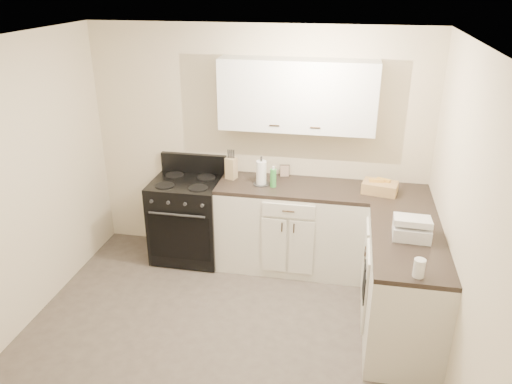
% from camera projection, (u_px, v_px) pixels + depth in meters
% --- Properties ---
extents(floor, '(3.60, 3.60, 0.00)m').
position_uv_depth(floor, '(218.00, 352.00, 4.22)').
color(floor, '#473F38').
rests_on(floor, ground).
extents(ceiling, '(3.60, 3.60, 0.00)m').
position_uv_depth(ceiling, '(206.00, 47.00, 3.22)').
color(ceiling, white).
rests_on(ceiling, wall_back).
extents(wall_back, '(3.60, 0.00, 3.60)m').
position_uv_depth(wall_back, '(258.00, 145.00, 5.34)').
color(wall_back, beige).
rests_on(wall_back, ground).
extents(wall_right, '(0.00, 3.60, 3.60)m').
position_uv_depth(wall_right, '(467.00, 242.00, 3.41)').
color(wall_right, beige).
rests_on(wall_right, ground).
extents(base_cabinets_back, '(1.55, 0.60, 0.90)m').
position_uv_depth(base_cabinets_back, '(291.00, 228.00, 5.31)').
color(base_cabinets_back, beige).
rests_on(base_cabinets_back, floor).
extents(base_cabinets_right, '(0.60, 1.90, 0.90)m').
position_uv_depth(base_cabinets_right, '(400.00, 271.00, 4.54)').
color(base_cabinets_right, beige).
rests_on(base_cabinets_right, floor).
extents(countertop_back, '(1.55, 0.60, 0.04)m').
position_uv_depth(countertop_back, '(293.00, 187.00, 5.13)').
color(countertop_back, black).
rests_on(countertop_back, base_cabinets_back).
extents(countertop_right, '(0.60, 1.90, 0.04)m').
position_uv_depth(countertop_right, '(406.00, 225.00, 4.35)').
color(countertop_right, black).
rests_on(countertop_right, base_cabinets_right).
extents(upper_cabinets, '(1.55, 0.30, 0.70)m').
position_uv_depth(upper_cabinets, '(297.00, 95.00, 4.89)').
color(upper_cabinets, white).
rests_on(upper_cabinets, wall_back).
extents(stove, '(0.74, 0.63, 0.90)m').
position_uv_depth(stove, '(188.00, 219.00, 5.48)').
color(stove, black).
rests_on(stove, floor).
extents(knife_block, '(0.13, 0.12, 0.23)m').
position_uv_depth(knife_block, '(231.00, 168.00, 5.26)').
color(knife_block, tan).
rests_on(knife_block, countertop_back).
extents(paper_towel, '(0.13, 0.13, 0.25)m').
position_uv_depth(paper_towel, '(261.00, 173.00, 5.10)').
color(paper_towel, white).
rests_on(paper_towel, countertop_back).
extents(soap_bottle, '(0.08, 0.08, 0.19)m').
position_uv_depth(soap_bottle, '(273.00, 178.00, 5.06)').
color(soap_bottle, green).
rests_on(soap_bottle, countertop_back).
extents(picture_frame, '(0.11, 0.05, 0.13)m').
position_uv_depth(picture_frame, '(285.00, 171.00, 5.33)').
color(picture_frame, black).
rests_on(picture_frame, countertop_back).
extents(wicker_basket, '(0.37, 0.28, 0.11)m').
position_uv_depth(wicker_basket, '(380.00, 187.00, 4.93)').
color(wicker_basket, tan).
rests_on(wicker_basket, countertop_right).
extents(countertop_grill, '(0.31, 0.29, 0.11)m').
position_uv_depth(countertop_grill, '(412.00, 230.00, 4.11)').
color(countertop_grill, silver).
rests_on(countertop_grill, countertop_right).
extents(glass_jar, '(0.11, 0.11, 0.14)m').
position_uv_depth(glass_jar, '(419.00, 268.00, 3.55)').
color(glass_jar, silver).
rests_on(glass_jar, countertop_right).
extents(oven_mitt_near, '(0.02, 0.15, 0.26)m').
position_uv_depth(oven_mitt_near, '(365.00, 288.00, 4.17)').
color(oven_mitt_near, black).
rests_on(oven_mitt_near, base_cabinets_right).
extents(oven_mitt_far, '(0.02, 0.17, 0.30)m').
position_uv_depth(oven_mitt_far, '(365.00, 279.00, 4.27)').
color(oven_mitt_far, black).
rests_on(oven_mitt_far, base_cabinets_right).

